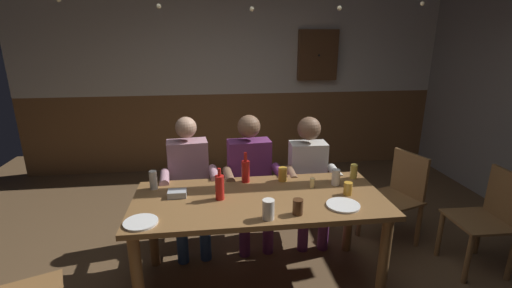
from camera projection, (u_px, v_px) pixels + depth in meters
The scene contains 24 objects.
ground_plane at pixel (259, 280), 2.93m from camera, with size 7.18×7.18×0.00m, color brown.
back_wall_upper at pixel (233, 46), 4.96m from camera, with size 5.99×0.12×1.33m, color beige.
back_wall_wainscot at pixel (235, 131), 5.32m from camera, with size 5.99×0.12×1.13m, color brown.
dining_table at pixel (259, 210), 2.73m from camera, with size 1.92×0.84×0.76m.
person_0 at pixel (189, 179), 3.26m from camera, with size 0.53×0.55×1.24m.
person_1 at pixel (251, 175), 3.33m from camera, with size 0.56×0.51×1.24m.
person_2 at pixel (309, 173), 3.40m from camera, with size 0.50×0.50×1.21m.
chair_empty_near_right at pixel (488, 218), 2.96m from camera, with size 0.45×0.45×0.88m.
chair_empty_near_left at pixel (398, 195), 3.38m from camera, with size 0.56×0.56×0.88m.
table_candle at pixel (312, 183), 2.86m from camera, with size 0.04×0.04×0.08m, color #F9E08C.
condiment_caddy at pixel (177, 194), 2.70m from camera, with size 0.14×0.10×0.05m, color #B2B7BC.
plate_0 at pixel (343, 205), 2.56m from camera, with size 0.24×0.24×0.01m, color white.
plate_1 at pixel (141, 222), 2.32m from camera, with size 0.23×0.23×0.01m, color white.
bottle_0 at pixel (246, 171), 2.95m from camera, with size 0.07×0.07×0.26m.
bottle_1 at pixel (220, 187), 2.64m from camera, with size 0.07×0.07×0.25m.
pint_glass_0 at pixel (283, 174), 2.99m from camera, with size 0.08×0.08×0.12m, color gold.
pint_glass_1 at pixel (153, 180), 2.82m from camera, with size 0.06×0.06×0.15m, color white.
pint_glass_2 at pixel (348, 188), 2.73m from camera, with size 0.07×0.07×0.10m, color gold.
pint_glass_3 at pixel (268, 209), 2.36m from camera, with size 0.08×0.08×0.14m, color white.
pint_glass_4 at pixel (354, 171), 3.04m from camera, with size 0.06×0.06×0.12m, color #E5C64C.
pint_glass_5 at pixel (298, 207), 2.43m from camera, with size 0.07×0.07×0.11m, color #4C2D19.
pint_glass_6 at pixel (336, 177), 2.91m from camera, with size 0.07×0.07×0.13m, color white.
wall_dart_cabinet at pixel (318, 55), 5.02m from camera, with size 0.56×0.15×0.70m.
string_lights at pixel (252, 2), 2.70m from camera, with size 4.23×0.04×0.15m.
Camera 1 is at (-0.34, -2.44, 1.94)m, focal length 24.79 mm.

